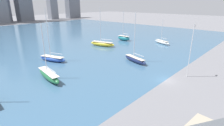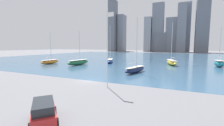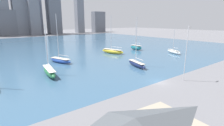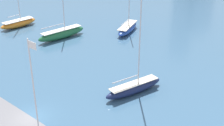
% 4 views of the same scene
% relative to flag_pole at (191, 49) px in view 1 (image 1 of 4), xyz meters
% --- Properties ---
extents(ground_plane, '(500.00, 500.00, 0.00)m').
position_rel_flag_pole_xyz_m(ground_plane, '(-5.38, 2.79, -6.71)').
color(ground_plane, slate).
extents(harbor_water, '(180.00, 140.00, 0.00)m').
position_rel_flag_pole_xyz_m(harbor_water, '(-5.38, 72.79, -6.71)').
color(harbor_water, '#385B7A').
rests_on(harbor_water, ground_plane).
extents(flag_pole, '(1.24, 0.14, 12.44)m').
position_rel_flag_pole_xyz_m(flag_pole, '(0.00, 0.00, 0.00)').
color(flag_pole, silver).
rests_on(flag_pole, ground_plane).
extents(sailboat_white, '(4.74, 8.52, 10.33)m').
position_rel_flag_pole_xyz_m(sailboat_white, '(28.87, 21.31, -5.89)').
color(sailboat_white, white).
rests_on(sailboat_white, harbor_water).
extents(sailboat_yellow, '(5.24, 11.04, 15.56)m').
position_rel_flag_pole_xyz_m(sailboat_yellow, '(8.44, 37.28, -5.71)').
color(sailboat_yellow, yellow).
rests_on(sailboat_yellow, harbor_water).
extents(sailboat_green, '(3.30, 10.71, 12.64)m').
position_rel_flag_pole_xyz_m(sailboat_green, '(-23.11, 22.96, -5.68)').
color(sailboat_green, '#236B3D').
rests_on(sailboat_green, harbor_water).
extents(sailboat_blue, '(5.15, 9.48, 15.59)m').
position_rel_flag_pole_xyz_m(sailboat_blue, '(-15.54, 34.49, -5.81)').
color(sailboat_blue, '#284CA8').
rests_on(sailboat_blue, harbor_water).
extents(sailboat_teal, '(2.77, 6.64, 13.28)m').
position_rel_flag_pole_xyz_m(sailboat_teal, '(23.31, 38.02, -5.52)').
color(sailboat_teal, '#1E757F').
rests_on(sailboat_teal, harbor_water).
extents(sailboat_navy, '(4.13, 9.36, 14.40)m').
position_rel_flag_pole_xyz_m(sailboat_navy, '(0.52, 15.47, -5.80)').
color(sailboat_navy, '#19234C').
rests_on(sailboat_navy, harbor_water).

